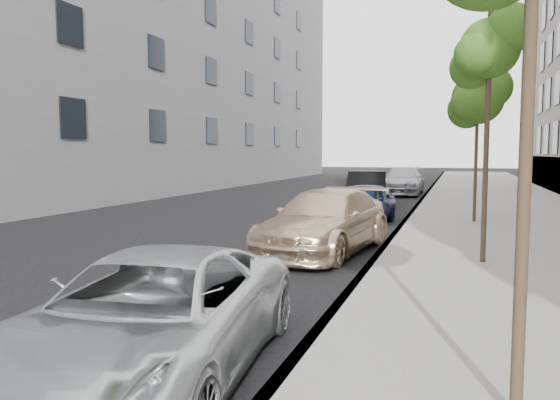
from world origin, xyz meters
The scene contains 9 objects.
sidewalk centered at (4.30, 24.00, 0.07)m, with size 6.40×72.00×0.14m, color gray.
curb centered at (1.18, 24.00, 0.07)m, with size 0.15×72.00×0.14m, color #9E9B93.
tree_mid centered at (3.23, 8.00, 4.14)m, with size 1.51×1.31×4.76m.
tree_far centered at (3.23, 14.50, 3.84)m, with size 1.85×1.65×4.61m.
minivan centered at (-0.10, 1.54, 0.62)m, with size 2.05×4.46×1.24m, color silver.
suv centered at (-0.10, 8.80, 0.69)m, with size 1.94×4.77×1.39m, color beige.
sedan_blue centered at (-0.10, 13.70, 0.65)m, with size 1.54×3.82×1.30m, color #101835.
sedan_black centered at (-0.87, 19.34, 0.73)m, with size 1.54×4.41×1.45m, color black.
sedan_rear centered at (-0.10, 26.43, 0.72)m, with size 2.02×4.98×1.44m, color #B4B6BD.
Camera 1 is at (2.72, -3.02, 2.23)m, focal length 35.00 mm.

